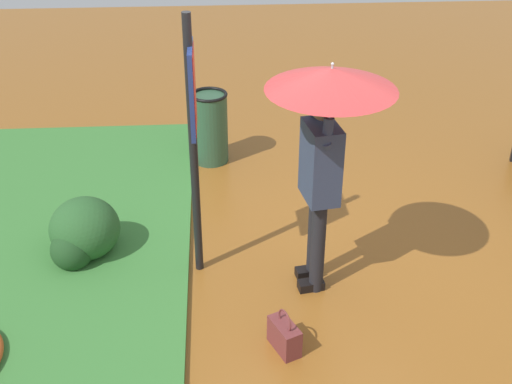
{
  "coord_description": "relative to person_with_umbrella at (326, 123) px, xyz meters",
  "views": [
    {
      "loc": [
        4.55,
        -0.89,
        3.63
      ],
      "look_at": [
        -0.12,
        -0.59,
        0.85
      ],
      "focal_mm": 46.73,
      "sensor_mm": 36.0,
      "label": 1
    }
  ],
  "objects": [
    {
      "name": "handbag",
      "position": [
        0.71,
        -0.35,
        -1.42
      ],
      "size": [
        0.33,
        0.25,
        0.37
      ],
      "color": "brown",
      "rests_on": "ground_plane"
    },
    {
      "name": "person_with_umbrella",
      "position": [
        0.0,
        0.0,
        0.0
      ],
      "size": [
        0.96,
        0.96,
        2.04
      ],
      "color": "black",
      "rests_on": "ground_plane"
    },
    {
      "name": "shrub_cluster",
      "position": [
        -0.58,
        -2.05,
        -1.29
      ],
      "size": [
        0.69,
        0.63,
        0.57
      ],
      "color": "#285628",
      "rests_on": "ground_plane"
    },
    {
      "name": "ground_plane",
      "position": [
        -0.1,
        0.08,
        -1.55
      ],
      "size": [
        18.0,
        18.0,
        0.0
      ],
      "primitive_type": "plane",
      "color": "brown"
    },
    {
      "name": "info_sign_post",
      "position": [
        -0.35,
        -1.0,
        -0.11
      ],
      "size": [
        0.44,
        0.07,
        2.3
      ],
      "color": "black",
      "rests_on": "ground_plane"
    },
    {
      "name": "trash_bin",
      "position": [
        -2.4,
        -0.89,
        -1.13
      ],
      "size": [
        0.42,
        0.42,
        0.83
      ],
      "color": "#2D5138",
      "rests_on": "ground_plane"
    }
  ]
}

